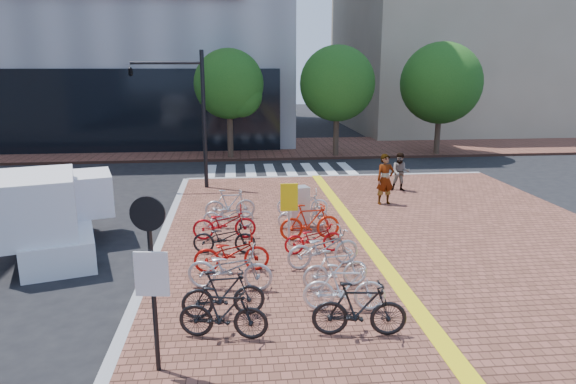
{
  "coord_description": "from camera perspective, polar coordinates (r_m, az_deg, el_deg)",
  "views": [
    {
      "loc": [
        -1.74,
        -11.21,
        5.15
      ],
      "look_at": [
        -0.12,
        4.34,
        1.3
      ],
      "focal_mm": 32.0,
      "sensor_mm": 36.0,
      "label": 1
    }
  ],
  "objects": [
    {
      "name": "utility_box",
      "position": [
        16.15,
        1.16,
        -1.72
      ],
      "size": [
        0.7,
        0.58,
        1.34
      ],
      "primitive_type": "cube",
      "rotation": [
        0.0,
        0.0,
        0.25
      ],
      "color": "#B6B5BA",
      "rests_on": "sidewalk"
    },
    {
      "name": "bike_9",
      "position": [
        10.9,
        6.29,
        -10.51
      ],
      "size": [
        1.78,
        0.7,
        1.04
      ],
      "primitive_type": "imported",
      "rotation": [
        0.0,
        0.0,
        1.45
      ],
      "color": "silver",
      "rests_on": "sidewalk"
    },
    {
      "name": "building_beige",
      "position": [
        47.66,
        19.51,
        17.72
      ],
      "size": [
        20.0,
        18.0,
        18.0
      ],
      "primitive_type": "cube",
      "color": "gray",
      "rests_on": "ground"
    },
    {
      "name": "bike_2",
      "position": [
        11.9,
        -6.49,
        -8.38
      ],
      "size": [
        2.07,
        1.07,
        1.04
      ],
      "primitive_type": "imported",
      "rotation": [
        0.0,
        0.0,
        1.37
      ],
      "color": "#B0AFB4",
      "rests_on": "sidewalk"
    },
    {
      "name": "bike_0",
      "position": [
        9.92,
        -7.23,
        -13.2
      ],
      "size": [
        1.77,
        0.81,
        1.02
      ],
      "primitive_type": "imported",
      "rotation": [
        0.0,
        0.0,
        1.37
      ],
      "color": "black",
      "rests_on": "sidewalk"
    },
    {
      "name": "pedestrian_a",
      "position": [
        19.24,
        10.75,
        1.4
      ],
      "size": [
        0.75,
        0.55,
        1.88
      ],
      "primitive_type": "imported",
      "rotation": [
        0.0,
        0.0,
        0.16
      ],
      "color": "gray",
      "rests_on": "sidewalk"
    },
    {
      "name": "bike_7",
      "position": [
        17.25,
        -6.45,
        -1.36
      ],
      "size": [
        1.71,
        0.58,
        1.01
      ],
      "primitive_type": "imported",
      "rotation": [
        0.0,
        0.0,
        1.64
      ],
      "color": "#A4A4A8",
      "rests_on": "sidewalk"
    },
    {
      "name": "bike_4",
      "position": [
        14.15,
        -7.09,
        -5.02
      ],
      "size": [
        1.78,
        0.79,
        0.9
      ],
      "primitive_type": "imported",
      "rotation": [
        0.0,
        0.0,
        1.46
      ],
      "color": "black",
      "rests_on": "sidewalk"
    },
    {
      "name": "bike_13",
      "position": [
        15.12,
        2.46,
        -3.32
      ],
      "size": [
        1.85,
        0.68,
        1.09
      ],
      "primitive_type": "imported",
      "rotation": [
        0.0,
        0.0,
        1.67
      ],
      "color": "red",
      "rests_on": "sidewalk"
    },
    {
      "name": "bike_10",
      "position": [
        11.95,
        5.31,
        -8.47
      ],
      "size": [
        1.64,
        0.7,
        0.95
      ],
      "primitive_type": "imported",
      "rotation": [
        0.0,
        0.0,
        1.73
      ],
      "color": "#B2B3B7",
      "rests_on": "sidewalk"
    },
    {
      "name": "kerb_north",
      "position": [
        24.23,
        5.48,
        1.68
      ],
      "size": [
        14.0,
        0.25,
        0.15
      ],
      "primitive_type": "cube",
      "color": "gray",
      "rests_on": "ground"
    },
    {
      "name": "yellow_sign",
      "position": [
        14.43,
        0.12,
        -1.2
      ],
      "size": [
        0.49,
        0.11,
        1.81
      ],
      "color": "#B7B7BC",
      "rests_on": "sidewalk"
    },
    {
      "name": "bike_11",
      "position": [
        13.14,
        3.92,
        -6.2
      ],
      "size": [
        2.02,
        1.06,
        1.01
      ],
      "primitive_type": "imported",
      "rotation": [
        0.0,
        0.0,
        1.78
      ],
      "color": "#A8A8AC",
      "rests_on": "sidewalk"
    },
    {
      "name": "bike_14",
      "position": [
        16.25,
        1.67,
        -2.51
      ],
      "size": [
        1.68,
        0.74,
        0.86
      ],
      "primitive_type": "imported",
      "rotation": [
        0.0,
        0.0,
        1.68
      ],
      "color": "#BBBBC0",
      "rests_on": "sidewalk"
    },
    {
      "name": "traffic_light_pole",
      "position": [
        21.59,
        -12.92,
        10.54
      ],
      "size": [
        3.02,
        1.17,
        5.63
      ],
      "color": "black",
      "rests_on": "sidewalk"
    },
    {
      "name": "bike_12",
      "position": [
        14.09,
        2.86,
        -5.1
      ],
      "size": [
        1.71,
        0.79,
        0.86
      ],
      "primitive_type": "imported",
      "rotation": [
        0.0,
        0.0,
        1.71
      ],
      "color": "#B10C12",
      "rests_on": "sidewalk"
    },
    {
      "name": "crosswalk",
      "position": [
        25.83,
        -0.84,
        2.35
      ],
      "size": [
        7.5,
        4.0,
        0.01
      ],
      "color": "silver",
      "rests_on": "ground"
    },
    {
      "name": "notice_sign",
      "position": [
        8.56,
        -14.96,
        -7.75
      ],
      "size": [
        0.56,
        0.17,
        3.05
      ],
      "color": "black",
      "rests_on": "sidewalk"
    },
    {
      "name": "bike_1",
      "position": [
        10.68,
        -7.2,
        -11.14
      ],
      "size": [
        1.73,
        0.62,
        1.02
      ],
      "primitive_type": "imported",
      "rotation": [
        0.0,
        0.0,
        1.65
      ],
      "color": "black",
      "rests_on": "sidewalk"
    },
    {
      "name": "bike_6",
      "position": [
        16.35,
        -6.66,
        -2.53
      ],
      "size": [
        1.61,
        0.58,
        0.84
      ],
      "primitive_type": "imported",
      "rotation": [
        0.0,
        0.0,
        1.58
      ],
      "color": "#A9A9AE",
      "rests_on": "sidewalk"
    },
    {
      "name": "bike_3",
      "position": [
        12.9,
        -6.29,
        -6.71
      ],
      "size": [
        1.9,
        0.73,
        0.98
      ],
      "primitive_type": "imported",
      "rotation": [
        0.0,
        0.0,
        1.61
      ],
      "color": "#B1120C",
      "rests_on": "sidewalk"
    },
    {
      "name": "bike_8",
      "position": [
        10.01,
        7.94,
        -12.76
      ],
      "size": [
        1.85,
        0.72,
        1.08
      ],
      "primitive_type": "imported",
      "rotation": [
        0.0,
        0.0,
        1.45
      ],
      "color": "black",
      "rests_on": "sidewalk"
    },
    {
      "name": "far_sidewalk",
      "position": [
        32.65,
        -2.82,
        4.88
      ],
      "size": [
        70.0,
        8.0,
        0.15
      ],
      "primitive_type": "cube",
      "color": "brown",
      "rests_on": "ground"
    },
    {
      "name": "street_trees",
      "position": [
        29.47,
        7.52,
        11.68
      ],
      "size": [
        16.2,
        4.6,
        6.35
      ],
      "color": "#38281E",
      "rests_on": "far_sidewalk"
    },
    {
      "name": "box_truck",
      "position": [
        15.6,
        -24.3,
        -2.34
      ],
      "size": [
        2.92,
        4.5,
        2.41
      ],
      "color": "silver",
      "rests_on": "ground"
    },
    {
      "name": "bike_15",
      "position": [
        17.51,
        1.61,
        -1.2
      ],
      "size": [
        1.82,
        0.83,
        0.92
      ],
      "primitive_type": "imported",
      "rotation": [
        0.0,
        0.0,
        1.44
      ],
      "color": "silver",
      "rests_on": "sidewalk"
    },
    {
      "name": "bike_5",
      "position": [
        15.3,
        -7.09,
        -3.43
      ],
      "size": [
        1.87,
        0.69,
        0.98
      ],
      "primitive_type": "imported",
      "rotation": [
        0.0,
        0.0,
        1.59
      ],
      "color": "#9D0B11",
      "rests_on": "sidewalk"
    },
    {
      "name": "pedestrian_b",
      "position": [
        21.47,
        12.38,
        2.19
      ],
      "size": [
        0.9,
        0.78,
        1.57
      ],
      "primitive_type": "imported",
      "rotation": [
        0.0,
        0.0,
        -0.28
      ],
      "color": "#464959",
      "rests_on": "sidewalk"
    },
    {
      "name": "ground",
      "position": [
        12.46,
        2.68,
        -10.6
      ],
      "size": [
        120.0,
        120.0,
        0.0
      ],
      "primitive_type": "plane",
      "color": "black",
      "rests_on": "ground"
    }
  ]
}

